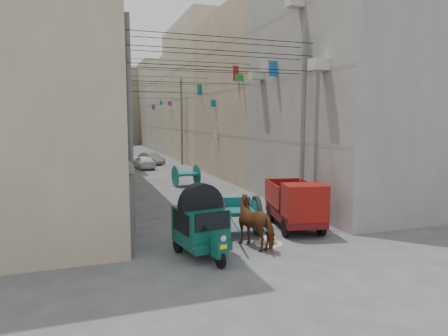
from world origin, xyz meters
name	(u,v)px	position (x,y,z in m)	size (l,w,h in m)	color
ground	(298,280)	(0.00, 0.00, 0.00)	(140.00, 140.00, 0.00)	#464648
building_row_left	(51,97)	(-8.00, 34.13, 6.46)	(8.00, 62.00, 14.00)	tan
building_row_right	(207,100)	(8.00, 34.13, 6.46)	(8.00, 62.00, 14.00)	gray
end_cap_building	(112,107)	(0.00, 66.00, 6.50)	(22.00, 10.00, 13.00)	gray
shutters_left	(114,178)	(-3.92, 10.38, 1.49)	(0.18, 14.40, 2.88)	#48484D
signboards	(155,130)	(-0.01, 21.66, 3.43)	(8.22, 40.52, 5.67)	purple
ac_units	(287,49)	(3.65, 7.67, 7.43)	(0.70, 6.55, 3.35)	#B8B6A5
utility_poles	(167,123)	(0.00, 17.00, 4.00)	(7.40, 22.20, 8.00)	slate
overhead_cables	(175,76)	(0.00, 14.40, 6.77)	(7.40, 22.52, 1.12)	black
auto_rickshaw	(201,223)	(-1.86, 2.78, 1.03)	(1.69, 2.56, 1.75)	black
tonga_cart	(239,215)	(0.09, 4.49, 0.75)	(1.79, 3.35, 1.44)	black
mini_truck	(298,207)	(2.40, 4.22, 0.93)	(2.22, 3.68, 1.94)	black
second_cart	(186,175)	(0.92, 15.80, 0.73)	(1.66, 1.50, 1.36)	#145B5A
feed_sack	(268,240)	(0.62, 3.10, 0.15)	(0.60, 0.48, 0.30)	#BEB49E
horse	(257,222)	(0.16, 3.00, 0.83)	(0.90, 1.97, 1.67)	maroon
distant_car_white	(144,162)	(-0.33, 25.92, 0.58)	(1.38, 3.43, 1.17)	white
distant_car_grey	(151,158)	(0.88, 29.23, 0.56)	(1.19, 3.41, 1.12)	slate
distant_car_green	(123,149)	(-0.51, 42.93, 0.61)	(1.72, 4.23, 1.23)	#1A4D38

